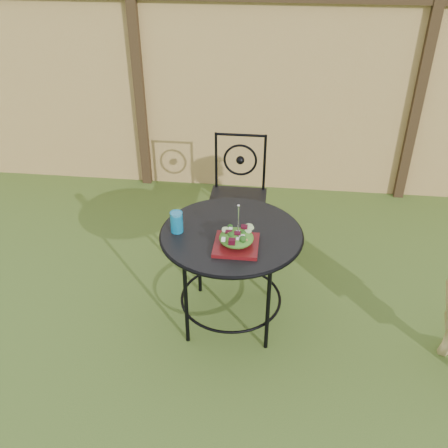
% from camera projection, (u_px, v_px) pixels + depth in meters
% --- Properties ---
extents(ground, '(60.00, 60.00, 0.00)m').
position_uv_depth(ground, '(257.00, 337.00, 3.40)').
color(ground, '#2C4B18').
rests_on(ground, ground).
extents(fence, '(8.00, 0.12, 1.90)m').
position_uv_depth(fence, '(275.00, 98.00, 4.73)').
color(fence, '#DDB56D').
rests_on(fence, ground).
extents(patio_table, '(0.92, 0.92, 0.72)m').
position_uv_depth(patio_table, '(231.00, 250.00, 3.25)').
color(patio_table, black).
rests_on(patio_table, ground).
extents(patio_chair, '(0.46, 0.46, 0.95)m').
position_uv_depth(patio_chair, '(238.00, 192.00, 4.08)').
color(patio_chair, black).
rests_on(patio_chair, ground).
extents(salad_plate, '(0.27, 0.27, 0.02)m').
position_uv_depth(salad_plate, '(236.00, 245.00, 3.03)').
color(salad_plate, '#4A0A11').
rests_on(salad_plate, patio_table).
extents(salad, '(0.21, 0.21, 0.08)m').
position_uv_depth(salad, '(236.00, 238.00, 3.01)').
color(salad, '#235614').
rests_on(salad, salad_plate).
extents(fork, '(0.01, 0.01, 0.18)m').
position_uv_depth(fork, '(238.00, 220.00, 2.94)').
color(fork, silver).
rests_on(fork, salad).
extents(drinking_glass, '(0.08, 0.08, 0.14)m').
position_uv_depth(drinking_glass, '(177.00, 222.00, 3.15)').
color(drinking_glass, '#0E75A6').
rests_on(drinking_glass, patio_table).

